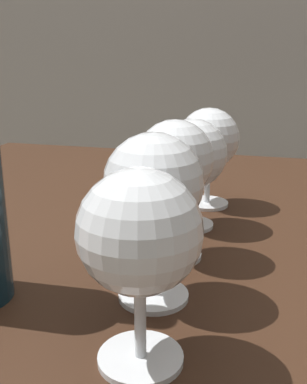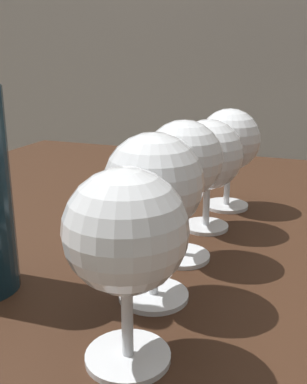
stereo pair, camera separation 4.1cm
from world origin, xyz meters
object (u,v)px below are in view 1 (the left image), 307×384
Objects in this scene: wine_glass_white at (139,235)px; wine_glass_pinot at (192,156)px; wine_glass_amber at (175,162)px; wine_glass_merlot at (209,141)px; wine_glass_rose at (154,186)px.

wine_glass_pinot is at bearing 92.56° from wine_glass_white.
wine_glass_amber reaches higher than wine_glass_white.
wine_glass_merlot is at bearing 90.80° from wine_glass_white.
wine_glass_rose is at bearing -91.73° from wine_glass_merlot.
wine_glass_amber is at bearing -92.81° from wine_glass_merlot.
wine_glass_amber is at bearing 90.53° from wine_glass_rose.
wine_glass_white is 0.95× the size of wine_glass_rose.
wine_glass_rose is 0.29m from wine_glass_merlot.
wine_glass_pinot is (-0.01, 0.29, -0.01)m from wine_glass_white.
wine_glass_pinot is 0.10m from wine_glass_merlot.
wine_glass_pinot is at bearing 89.62° from wine_glass_rose.
wine_glass_amber is 1.06× the size of wine_glass_merlot.
wine_glass_rose is 1.10× the size of wine_glass_pinot.
wine_glass_merlot reaches higher than wine_glass_pinot.
wine_glass_amber is 0.10m from wine_glass_pinot.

